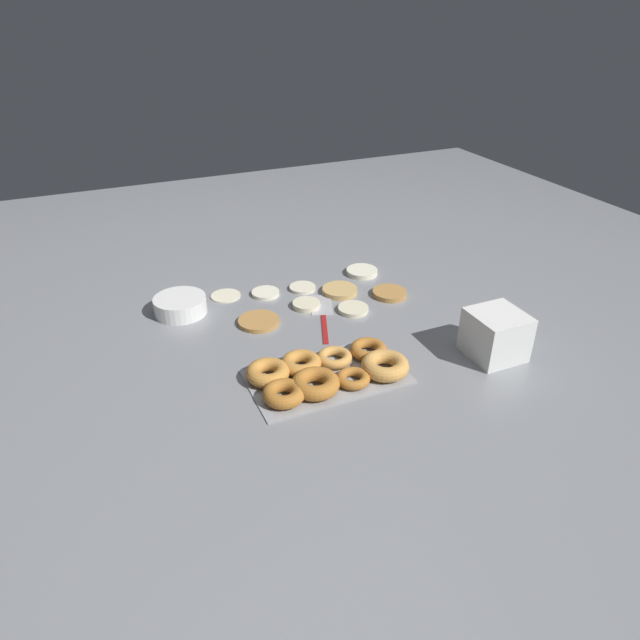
{
  "coord_description": "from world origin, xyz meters",
  "views": [
    {
      "loc": [
        -0.59,
        -1.26,
        0.8
      ],
      "look_at": [
        -0.07,
        -0.07,
        0.04
      ],
      "focal_mm": 32.0,
      "sensor_mm": 36.0,
      "label": 1
    }
  ],
  "objects_px": {
    "pancake_3": "(265,293)",
    "pancake_8": "(226,295)",
    "pancake_2": "(390,293)",
    "pancake_7": "(340,291)",
    "pancake_5": "(303,288)",
    "container_stack": "(495,335)",
    "spatula": "(323,310)",
    "pancake_4": "(362,272)",
    "donut_tray": "(326,372)",
    "batter_bowl": "(180,305)",
    "pancake_1": "(353,309)",
    "pancake_0": "(259,321)",
    "pancake_6": "(306,305)"
  },
  "relations": [
    {
      "from": "pancake_7",
      "to": "pancake_8",
      "type": "bearing_deg",
      "value": 160.05
    },
    {
      "from": "pancake_6",
      "to": "pancake_8",
      "type": "height_order",
      "value": "pancake_6"
    },
    {
      "from": "pancake_7",
      "to": "container_stack",
      "type": "xyz_separation_m",
      "value": [
        0.21,
        -0.46,
        0.05
      ]
    },
    {
      "from": "pancake_7",
      "to": "pancake_2",
      "type": "bearing_deg",
      "value": -30.34
    },
    {
      "from": "pancake_4",
      "to": "pancake_5",
      "type": "height_order",
      "value": "pancake_4"
    },
    {
      "from": "batter_bowl",
      "to": "pancake_2",
      "type": "bearing_deg",
      "value": -13.81
    },
    {
      "from": "pancake_1",
      "to": "pancake_3",
      "type": "height_order",
      "value": "pancake_1"
    },
    {
      "from": "pancake_1",
      "to": "container_stack",
      "type": "relative_size",
      "value": 0.68
    },
    {
      "from": "pancake_2",
      "to": "pancake_4",
      "type": "height_order",
      "value": "same"
    },
    {
      "from": "pancake_1",
      "to": "spatula",
      "type": "xyz_separation_m",
      "value": [
        -0.08,
        0.04,
        -0.0
      ]
    },
    {
      "from": "pancake_2",
      "to": "pancake_8",
      "type": "bearing_deg",
      "value": 156.89
    },
    {
      "from": "pancake_4",
      "to": "container_stack",
      "type": "height_order",
      "value": "container_stack"
    },
    {
      "from": "pancake_5",
      "to": "pancake_7",
      "type": "bearing_deg",
      "value": -35.82
    },
    {
      "from": "pancake_2",
      "to": "batter_bowl",
      "type": "relative_size",
      "value": 0.69
    },
    {
      "from": "pancake_1",
      "to": "batter_bowl",
      "type": "height_order",
      "value": "batter_bowl"
    },
    {
      "from": "pancake_2",
      "to": "donut_tray",
      "type": "height_order",
      "value": "donut_tray"
    },
    {
      "from": "pancake_0",
      "to": "pancake_5",
      "type": "bearing_deg",
      "value": 37.15
    },
    {
      "from": "pancake_3",
      "to": "batter_bowl",
      "type": "distance_m",
      "value": 0.26
    },
    {
      "from": "donut_tray",
      "to": "container_stack",
      "type": "xyz_separation_m",
      "value": [
        0.43,
        -0.08,
        0.04
      ]
    },
    {
      "from": "pancake_5",
      "to": "container_stack",
      "type": "xyz_separation_m",
      "value": [
        0.3,
        -0.53,
        0.05
      ]
    },
    {
      "from": "pancake_5",
      "to": "container_stack",
      "type": "relative_size",
      "value": 0.62
    },
    {
      "from": "pancake_3",
      "to": "pancake_8",
      "type": "height_order",
      "value": "pancake_3"
    },
    {
      "from": "pancake_4",
      "to": "pancake_6",
      "type": "height_order",
      "value": "same"
    },
    {
      "from": "pancake_2",
      "to": "pancake_3",
      "type": "distance_m",
      "value": 0.37
    },
    {
      "from": "pancake_1",
      "to": "pancake_0",
      "type": "bearing_deg",
      "value": 171.01
    },
    {
      "from": "pancake_8",
      "to": "spatula",
      "type": "xyz_separation_m",
      "value": [
        0.23,
        -0.2,
        -0.0
      ]
    },
    {
      "from": "pancake_3",
      "to": "pancake_7",
      "type": "xyz_separation_m",
      "value": [
        0.21,
        -0.08,
        0.0
      ]
    },
    {
      "from": "pancake_4",
      "to": "batter_bowl",
      "type": "distance_m",
      "value": 0.59
    },
    {
      "from": "pancake_5",
      "to": "spatula",
      "type": "bearing_deg",
      "value": -88.88
    },
    {
      "from": "pancake_7",
      "to": "donut_tray",
      "type": "relative_size",
      "value": 0.28
    },
    {
      "from": "container_stack",
      "to": "batter_bowl",
      "type": "bearing_deg",
      "value": 141.72
    },
    {
      "from": "pancake_4",
      "to": "donut_tray",
      "type": "xyz_separation_m",
      "value": [
        -0.34,
        -0.48,
        0.01
      ]
    },
    {
      "from": "pancake_8",
      "to": "pancake_4",
      "type": "bearing_deg",
      "value": -3.33
    },
    {
      "from": "pancake_2",
      "to": "pancake_6",
      "type": "xyz_separation_m",
      "value": [
        -0.26,
        0.03,
        0.0
      ]
    },
    {
      "from": "pancake_7",
      "to": "container_stack",
      "type": "relative_size",
      "value": 0.82
    },
    {
      "from": "pancake_8",
      "to": "pancake_7",
      "type": "bearing_deg",
      "value": -19.95
    },
    {
      "from": "pancake_4",
      "to": "pancake_0",
      "type": "bearing_deg",
      "value": -157.72
    },
    {
      "from": "donut_tray",
      "to": "spatula",
      "type": "xyz_separation_m",
      "value": [
        0.13,
        0.31,
        -0.02
      ]
    },
    {
      "from": "pancake_1",
      "to": "pancake_6",
      "type": "bearing_deg",
      "value": 146.24
    },
    {
      "from": "spatula",
      "to": "donut_tray",
      "type": "bearing_deg",
      "value": 178.58
    },
    {
      "from": "pancake_2",
      "to": "pancake_7",
      "type": "xyz_separation_m",
      "value": [
        -0.13,
        0.08,
        0.0
      ]
    },
    {
      "from": "pancake_7",
      "to": "batter_bowl",
      "type": "distance_m",
      "value": 0.47
    },
    {
      "from": "pancake_1",
      "to": "pancake_5",
      "type": "bearing_deg",
      "value": 113.59
    },
    {
      "from": "pancake_3",
      "to": "pancake_1",
      "type": "bearing_deg",
      "value": -45.01
    },
    {
      "from": "batter_bowl",
      "to": "pancake_7",
      "type": "bearing_deg",
      "value": -8.61
    },
    {
      "from": "spatula",
      "to": "pancake_5",
      "type": "bearing_deg",
      "value": 22.45
    },
    {
      "from": "pancake_1",
      "to": "pancake_2",
      "type": "bearing_deg",
      "value": 16.21
    },
    {
      "from": "pancake_3",
      "to": "pancake_8",
      "type": "bearing_deg",
      "value": 161.52
    },
    {
      "from": "spatula",
      "to": "pancake_3",
      "type": "bearing_deg",
      "value": 58.15
    },
    {
      "from": "pancake_1",
      "to": "batter_bowl",
      "type": "relative_size",
      "value": 0.59
    }
  ]
}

